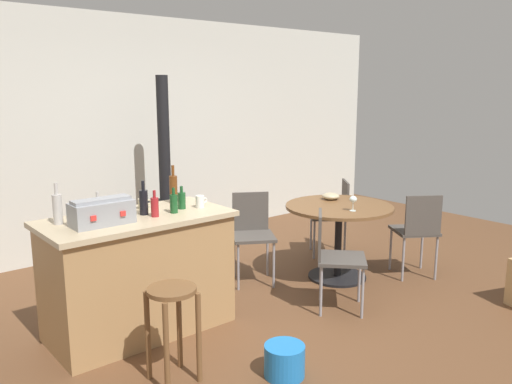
{
  "coord_description": "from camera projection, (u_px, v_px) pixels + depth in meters",
  "views": [
    {
      "loc": [
        -2.85,
        -3.06,
        1.89
      ],
      "look_at": [
        0.12,
        0.51,
        0.95
      ],
      "focal_mm": 36.72,
      "sensor_mm": 36.0,
      "label": 1
    }
  ],
  "objects": [
    {
      "name": "bottle_1",
      "position": [
        182.0,
        200.0,
        4.19
      ],
      "size": [
        0.06,
        0.06,
        0.18
      ],
      "color": "#194C23",
      "rests_on": "kitchen_island"
    },
    {
      "name": "serving_bowl",
      "position": [
        331.0,
        196.0,
        5.4
      ],
      "size": [
        0.18,
        0.18,
        0.07
      ],
      "primitive_type": "ellipsoid",
      "color": "tan",
      "rests_on": "dining_table"
    },
    {
      "name": "folding_chair_near",
      "position": [
        417.0,
        228.0,
        5.2
      ],
      "size": [
        0.55,
        0.55,
        0.87
      ],
      "color": "#47423D",
      "rests_on": "ground_plane"
    },
    {
      "name": "wood_stove",
      "position": [
        166.0,
        215.0,
        5.85
      ],
      "size": [
        0.44,
        0.45,
        2.01
      ],
      "color": "black",
      "rests_on": "ground_plane"
    },
    {
      "name": "cup_0",
      "position": [
        200.0,
        202.0,
        4.23
      ],
      "size": [
        0.11,
        0.07,
        0.1
      ],
      "color": "white",
      "rests_on": "kitchen_island"
    },
    {
      "name": "folding_chair_left",
      "position": [
        252.0,
        230.0,
        5.12
      ],
      "size": [
        0.55,
        0.55,
        0.87
      ],
      "color": "#47423D",
      "rests_on": "ground_plane"
    },
    {
      "name": "bottle_0",
      "position": [
        174.0,
        203.0,
        4.05
      ],
      "size": [
        0.06,
        0.06,
        0.2
      ],
      "color": "#194C23",
      "rests_on": "kitchen_island"
    },
    {
      "name": "bottle_3",
      "position": [
        57.0,
        208.0,
        3.71
      ],
      "size": [
        0.07,
        0.07,
        0.3
      ],
      "color": "#B7B2AD",
      "rests_on": "kitchen_island"
    },
    {
      "name": "cup_1",
      "position": [
        143.0,
        204.0,
        4.19
      ],
      "size": [
        0.12,
        0.08,
        0.08
      ],
      "color": "tan",
      "rests_on": "kitchen_island"
    },
    {
      "name": "plastic_bucket",
      "position": [
        284.0,
        361.0,
        3.46
      ],
      "size": [
        0.27,
        0.27,
        0.22
      ],
      "primitive_type": "cylinder",
      "color": "blue",
      "rests_on": "ground_plane"
    },
    {
      "name": "bottle_5",
      "position": [
        144.0,
        202.0,
        3.99
      ],
      "size": [
        0.07,
        0.07,
        0.26
      ],
      "color": "black",
      "rests_on": "kitchen_island"
    },
    {
      "name": "dining_table",
      "position": [
        339.0,
        222.0,
        5.17
      ],
      "size": [
        1.05,
        1.05,
        0.75
      ],
      "color": "black",
      "rests_on": "ground_plane"
    },
    {
      "name": "kitchen_island",
      "position": [
        139.0,
        274.0,
        4.05
      ],
      "size": [
        1.42,
        0.72,
        0.93
      ],
      "color": "#A37A4C",
      "rests_on": "ground_plane"
    },
    {
      "name": "folding_chair_right",
      "position": [
        333.0,
        253.0,
        4.44
      ],
      "size": [
        0.57,
        0.57,
        0.85
      ],
      "color": "#47423D",
      "rests_on": "ground_plane"
    },
    {
      "name": "wine_glass",
      "position": [
        353.0,
        200.0,
        4.88
      ],
      "size": [
        0.07,
        0.07,
        0.14
      ],
      "color": "silver",
      "rests_on": "dining_table"
    },
    {
      "name": "folding_chair_far",
      "position": [
        334.0,
        211.0,
        5.93
      ],
      "size": [
        0.56,
        0.56,
        0.85
      ],
      "color": "#47423D",
      "rests_on": "ground_plane"
    },
    {
      "name": "toolbox",
      "position": [
        102.0,
        212.0,
        3.7
      ],
      "size": [
        0.43,
        0.22,
        0.19
      ],
      "color": "gray",
      "rests_on": "kitchen_island"
    },
    {
      "name": "back_wall",
      "position": [
        134.0,
        133.0,
        6.18
      ],
      "size": [
        8.0,
        0.1,
        2.7
      ],
      "primitive_type": "cube",
      "color": "beige",
      "rests_on": "ground_plane"
    },
    {
      "name": "ground_plane",
      "position": [
        284.0,
        312.0,
        4.46
      ],
      "size": [
        8.8,
        8.8,
        0.0
      ],
      "primitive_type": "plane",
      "color": "brown"
    },
    {
      "name": "bottle_6",
      "position": [
        98.0,
        207.0,
        3.95
      ],
      "size": [
        0.06,
        0.06,
        0.19
      ],
      "color": "#B7B2AD",
      "rests_on": "kitchen_island"
    },
    {
      "name": "bottle_2",
      "position": [
        155.0,
        207.0,
        3.93
      ],
      "size": [
        0.06,
        0.06,
        0.2
      ],
      "color": "maroon",
      "rests_on": "kitchen_island"
    },
    {
      "name": "bottle_4",
      "position": [
        173.0,
        188.0,
        4.39
      ],
      "size": [
        0.07,
        0.07,
        0.32
      ],
      "color": "#603314",
      "rests_on": "kitchen_island"
    },
    {
      "name": "wooden_stool",
      "position": [
        172.0,
        314.0,
        3.34
      ],
      "size": [
        0.32,
        0.32,
        0.64
      ],
      "color": "brown",
      "rests_on": "ground_plane"
    }
  ]
}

